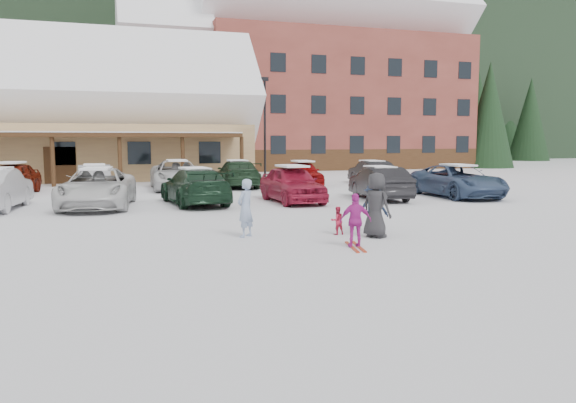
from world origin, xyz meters
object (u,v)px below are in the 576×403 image
object	(u,v)px
parked_car_3	(195,186)
parked_car_6	(457,181)
parked_car_13	(372,172)
parked_car_5	(380,183)
parked_car_4	(292,184)
parked_car_11	(238,174)
parked_car_9	(95,179)
day_lodge	(32,120)
adult_skier	(245,208)
toddler_red	(337,221)
child_magenta	(356,221)
lamp_post	(265,122)
parked_car_2	(97,188)
parked_car_12	(303,173)
alpine_hotel	(310,76)
bystander_dark	(376,205)
parked_car_10	(177,175)
parked_car_8	(11,179)
child_navy	(373,208)

from	to	relation	value
parked_car_3	parked_car_6	xyz separation A→B (m)	(11.94, -0.67, 0.00)
parked_car_13	parked_car_5	bearing A→B (deg)	68.66
parked_car_4	parked_car_11	distance (m)	8.10
parked_car_9	parked_car_13	bearing A→B (deg)	-178.45
day_lodge	parked_car_9	bearing A→B (deg)	-70.62
parked_car_4	parked_car_9	distance (m)	10.65
adult_skier	toddler_red	distance (m)	2.58
child_magenta	parked_car_5	xyz separation A→B (m)	(5.65, 9.86, 0.06)
lamp_post	toddler_red	xyz separation A→B (m)	(-4.28, -23.22, -3.44)
parked_car_2	parked_car_12	size ratio (longest dim) A/B	1.34
alpine_hotel	lamp_post	distance (m)	16.55
parked_car_2	parked_car_12	distance (m)	13.51
lamp_post	adult_skier	distance (m)	24.02
bystander_dark	parked_car_12	xyz separation A→B (m)	(3.81, 17.01, -0.18)
parked_car_2	parked_car_12	bearing A→B (deg)	41.77
parked_car_6	lamp_post	bearing A→B (deg)	108.96
parked_car_5	parked_car_10	xyz separation A→B (m)	(-7.97, 7.64, 0.05)
bystander_dark	parked_car_12	bearing A→B (deg)	-38.13
child_magenta	parked_car_3	xyz separation A→B (m)	(-2.40, 10.39, 0.07)
parked_car_2	parked_car_6	xyz separation A→B (m)	(15.70, -0.72, -0.03)
adult_skier	alpine_hotel	bearing A→B (deg)	-153.23
parked_car_8	parked_car_4	bearing A→B (deg)	-21.32
child_magenta	parked_car_8	bearing A→B (deg)	-47.23
day_lodge	lamp_post	distance (m)	15.49
parked_car_13	child_magenta	bearing A→B (deg)	65.20
parked_car_11	parked_car_12	world-z (taller)	parked_car_11
child_navy	child_magenta	world-z (taller)	child_navy
child_navy	toddler_red	bearing A→B (deg)	30.41
child_navy	parked_car_4	distance (m)	7.99
toddler_red	parked_car_6	xyz separation A→B (m)	(9.24, 7.84, 0.35)
day_lodge	parked_car_9	xyz separation A→B (m)	(4.10, -11.64, -3.25)
lamp_post	adult_skier	xyz separation A→B (m)	(-6.80, -22.84, -3.05)
parked_car_5	parked_car_10	bearing A→B (deg)	-37.60
parked_car_3	parked_car_9	distance (m)	7.70
parked_car_9	parked_car_12	distance (m)	11.40
toddler_red	parked_car_13	size ratio (longest dim) A/B	0.19
toddler_red	parked_car_3	distance (m)	8.94
bystander_dark	parked_car_9	xyz separation A→B (m)	(-7.53, 15.83, -0.18)
alpine_hotel	parked_car_8	size ratio (longest dim) A/B	6.93
parked_car_2	parked_car_8	world-z (taller)	parked_car_8
parked_car_4	parked_car_13	size ratio (longest dim) A/B	1.08
bystander_dark	toddler_red	bearing A→B (deg)	22.52
child_navy	parked_car_8	xyz separation A→B (m)	(-11.65, 15.16, 0.09)
lamp_post	parked_car_10	size ratio (longest dim) A/B	1.23
parked_car_2	parked_car_3	xyz separation A→B (m)	(3.77, -0.05, -0.03)
parked_car_4	parked_car_10	size ratio (longest dim) A/B	0.81
child_navy	parked_car_3	bearing A→B (deg)	-40.54
day_lodge	adult_skier	bearing A→B (deg)	-72.55
adult_skier	parked_car_8	distance (m)	16.90
parked_car_5	lamp_post	bearing A→B (deg)	-79.76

